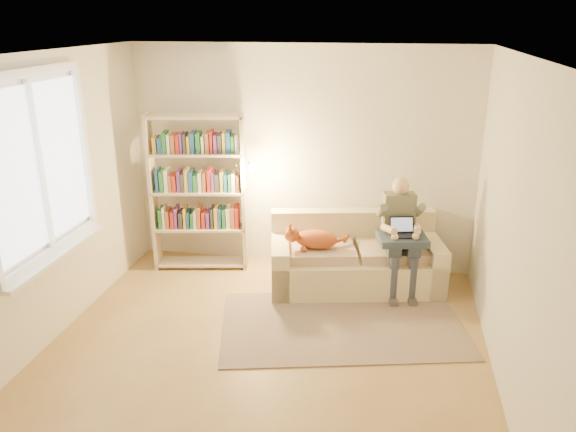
% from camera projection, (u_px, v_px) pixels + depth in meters
% --- Properties ---
extents(floor, '(4.50, 4.50, 0.00)m').
position_uv_depth(floor, '(259.00, 366.00, 4.89)').
color(floor, olive).
rests_on(floor, ground).
extents(ceiling, '(4.00, 4.50, 0.02)m').
position_uv_depth(ceiling, '(252.00, 57.00, 4.01)').
color(ceiling, white).
rests_on(ceiling, wall_back).
extents(wall_left, '(0.02, 4.50, 2.60)m').
position_uv_depth(wall_left, '(28.00, 212.00, 4.79)').
color(wall_left, silver).
rests_on(wall_left, floor).
extents(wall_right, '(0.02, 4.50, 2.60)m').
position_uv_depth(wall_right, '(521.00, 245.00, 4.10)').
color(wall_right, silver).
rests_on(wall_right, floor).
extents(wall_back, '(4.00, 0.02, 2.60)m').
position_uv_depth(wall_back, '(301.00, 159.00, 6.53)').
color(wall_back, silver).
rests_on(wall_back, floor).
extents(wall_front, '(4.00, 0.02, 2.60)m').
position_uv_depth(wall_front, '(130.00, 414.00, 2.37)').
color(wall_front, silver).
rests_on(wall_front, floor).
extents(window, '(0.12, 1.52, 1.69)m').
position_uv_depth(window, '(46.00, 197.00, 4.94)').
color(window, white).
rests_on(window, wall_left).
extents(sofa, '(2.00, 1.21, 0.79)m').
position_uv_depth(sofa, '(355.00, 261.00, 6.28)').
color(sofa, beige).
rests_on(sofa, floor).
extents(person, '(0.43, 0.59, 1.27)m').
position_uv_depth(person, '(400.00, 229.00, 6.01)').
color(person, slate).
rests_on(person, sofa).
extents(cat, '(0.67, 0.34, 0.25)m').
position_uv_depth(cat, '(316.00, 238.00, 6.04)').
color(cat, '#D05F28').
rests_on(cat, sofa).
extents(blanket, '(0.57, 0.50, 0.08)m').
position_uv_depth(blanket, '(395.00, 238.00, 5.93)').
color(blanket, '#273545').
rests_on(blanket, person).
extents(laptop, '(0.29, 0.28, 0.21)m').
position_uv_depth(laptop, '(395.00, 230.00, 5.91)').
color(laptop, black).
rests_on(laptop, blanket).
extents(bookshelf, '(1.26, 0.48, 1.85)m').
position_uv_depth(bookshelf, '(198.00, 185.00, 6.50)').
color(bookshelf, beige).
rests_on(bookshelf, floor).
extents(rug, '(2.61, 1.89, 0.01)m').
position_uv_depth(rug, '(342.00, 324.00, 5.53)').
color(rug, gray).
rests_on(rug, floor).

